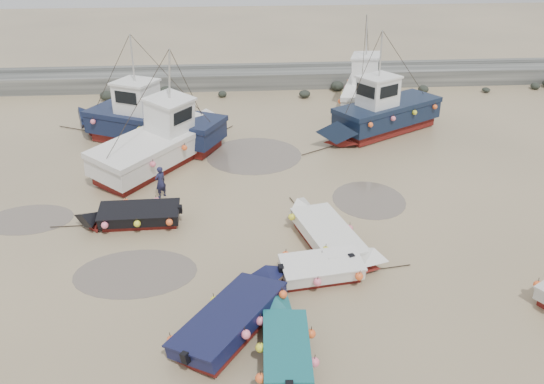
{
  "coord_description": "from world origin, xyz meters",
  "views": [
    {
      "loc": [
        -0.01,
        -18.26,
        12.38
      ],
      "look_at": [
        1.46,
        2.03,
        1.4
      ],
      "focal_mm": 35.0,
      "sensor_mm": 36.0,
      "label": 1
    }
  ],
  "objects_px": {
    "dinghy_5": "(330,265)",
    "dinghy_6": "(324,230)",
    "cabin_boat_3": "(367,89)",
    "person": "(162,197)",
    "cabin_boat_0": "(145,121)",
    "dinghy_1": "(239,313)",
    "dinghy_2": "(285,341)",
    "dinghy_4": "(131,213)",
    "cabin_boat_1": "(163,140)",
    "cabin_boat_2": "(381,113)"
  },
  "relations": [
    {
      "from": "dinghy_1",
      "to": "dinghy_5",
      "type": "bearing_deg",
      "value": 70.78
    },
    {
      "from": "dinghy_2",
      "to": "dinghy_5",
      "type": "bearing_deg",
      "value": 64.62
    },
    {
      "from": "dinghy_2",
      "to": "dinghy_5",
      "type": "relative_size",
      "value": 1.0
    },
    {
      "from": "dinghy_1",
      "to": "cabin_boat_1",
      "type": "height_order",
      "value": "cabin_boat_1"
    },
    {
      "from": "dinghy_5",
      "to": "cabin_boat_0",
      "type": "height_order",
      "value": "cabin_boat_0"
    },
    {
      "from": "person",
      "to": "cabin_boat_3",
      "type": "bearing_deg",
      "value": 179.75
    },
    {
      "from": "dinghy_6",
      "to": "cabin_boat_1",
      "type": "relative_size",
      "value": 0.67
    },
    {
      "from": "cabin_boat_1",
      "to": "person",
      "type": "relative_size",
      "value": 5.9
    },
    {
      "from": "dinghy_2",
      "to": "cabin_boat_3",
      "type": "distance_m",
      "value": 23.95
    },
    {
      "from": "person",
      "to": "dinghy_4",
      "type": "bearing_deg",
      "value": 24.04
    },
    {
      "from": "cabin_boat_2",
      "to": "person",
      "type": "relative_size",
      "value": 5.84
    },
    {
      "from": "dinghy_4",
      "to": "cabin_boat_2",
      "type": "distance_m",
      "value": 16.63
    },
    {
      "from": "dinghy_1",
      "to": "cabin_boat_2",
      "type": "bearing_deg",
      "value": 97.39
    },
    {
      "from": "cabin_boat_1",
      "to": "cabin_boat_2",
      "type": "distance_m",
      "value": 13.17
    },
    {
      "from": "dinghy_6",
      "to": "person",
      "type": "relative_size",
      "value": 3.92
    },
    {
      "from": "dinghy_6",
      "to": "dinghy_2",
      "type": "bearing_deg",
      "value": -124.49
    },
    {
      "from": "dinghy_2",
      "to": "dinghy_6",
      "type": "bearing_deg",
      "value": 73.64
    },
    {
      "from": "cabin_boat_0",
      "to": "person",
      "type": "bearing_deg",
      "value": -140.99
    },
    {
      "from": "dinghy_1",
      "to": "cabin_boat_3",
      "type": "distance_m",
      "value": 23.16
    },
    {
      "from": "cabin_boat_3",
      "to": "dinghy_6",
      "type": "bearing_deg",
      "value": -90.27
    },
    {
      "from": "dinghy_4",
      "to": "person",
      "type": "xyz_separation_m",
      "value": [
        1.01,
        2.45,
        -0.55
      ]
    },
    {
      "from": "cabin_boat_3",
      "to": "person",
      "type": "relative_size",
      "value": 5.6
    },
    {
      "from": "dinghy_5",
      "to": "cabin_boat_1",
      "type": "height_order",
      "value": "cabin_boat_1"
    },
    {
      "from": "dinghy_5",
      "to": "dinghy_2",
      "type": "bearing_deg",
      "value": -36.33
    },
    {
      "from": "dinghy_4",
      "to": "cabin_boat_2",
      "type": "relative_size",
      "value": 0.62
    },
    {
      "from": "cabin_boat_1",
      "to": "cabin_boat_3",
      "type": "height_order",
      "value": "same"
    },
    {
      "from": "dinghy_5",
      "to": "cabin_boat_0",
      "type": "xyz_separation_m",
      "value": [
        -8.64,
        13.73,
        0.74
      ]
    },
    {
      "from": "cabin_boat_0",
      "to": "dinghy_2",
      "type": "bearing_deg",
      "value": -133.51
    },
    {
      "from": "dinghy_4",
      "to": "cabin_boat_3",
      "type": "xyz_separation_m",
      "value": [
        13.77,
        14.44,
        0.83
      ]
    },
    {
      "from": "cabin_boat_1",
      "to": "cabin_boat_3",
      "type": "distance_m",
      "value": 15.31
    },
    {
      "from": "dinghy_5",
      "to": "cabin_boat_1",
      "type": "relative_size",
      "value": 0.56
    },
    {
      "from": "dinghy_1",
      "to": "dinghy_4",
      "type": "relative_size",
      "value": 1.02
    },
    {
      "from": "dinghy_4",
      "to": "dinghy_2",
      "type": "bearing_deg",
      "value": -144.79
    },
    {
      "from": "cabin_boat_3",
      "to": "person",
      "type": "xyz_separation_m",
      "value": [
        -12.76,
        -11.99,
        -1.38
      ]
    },
    {
      "from": "dinghy_6",
      "to": "person",
      "type": "xyz_separation_m",
      "value": [
        -7.17,
        4.36,
        -0.54
      ]
    },
    {
      "from": "dinghy_6",
      "to": "cabin_boat_2",
      "type": "distance_m",
      "value": 12.77
    },
    {
      "from": "cabin_boat_3",
      "to": "cabin_boat_0",
      "type": "bearing_deg",
      "value": -141.95
    },
    {
      "from": "cabin_boat_1",
      "to": "cabin_boat_3",
      "type": "bearing_deg",
      "value": 67.96
    },
    {
      "from": "person",
      "to": "cabin_boat_0",
      "type": "bearing_deg",
      "value": -120.37
    },
    {
      "from": "cabin_boat_0",
      "to": "person",
      "type": "height_order",
      "value": "cabin_boat_0"
    },
    {
      "from": "dinghy_2",
      "to": "dinghy_5",
      "type": "height_order",
      "value": "same"
    },
    {
      "from": "dinghy_1",
      "to": "dinghy_2",
      "type": "xyz_separation_m",
      "value": [
        1.42,
        -1.4,
        0.03
      ]
    },
    {
      "from": "dinghy_5",
      "to": "dinghy_6",
      "type": "bearing_deg",
      "value": 168.71
    },
    {
      "from": "dinghy_6",
      "to": "cabin_boat_0",
      "type": "height_order",
      "value": "cabin_boat_0"
    },
    {
      "from": "cabin_boat_1",
      "to": "cabin_boat_2",
      "type": "relative_size",
      "value": 1.01
    },
    {
      "from": "dinghy_4",
      "to": "cabin_boat_1",
      "type": "bearing_deg",
      "value": -7.63
    },
    {
      "from": "dinghy_2",
      "to": "dinghy_4",
      "type": "bearing_deg",
      "value": 129.05
    },
    {
      "from": "dinghy_1",
      "to": "dinghy_6",
      "type": "bearing_deg",
      "value": 89.39
    },
    {
      "from": "dinghy_1",
      "to": "dinghy_6",
      "type": "relative_size",
      "value": 0.94
    },
    {
      "from": "dinghy_2",
      "to": "cabin_boat_0",
      "type": "xyz_separation_m",
      "value": [
        -6.59,
        17.56,
        0.74
      ]
    }
  ]
}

